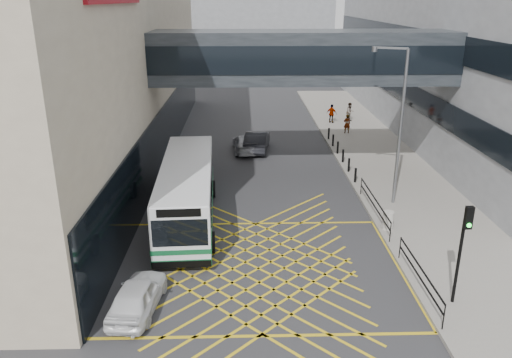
{
  "coord_description": "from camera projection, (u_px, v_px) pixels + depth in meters",
  "views": [
    {
      "loc": [
        -0.58,
        -18.59,
        10.82
      ],
      "look_at": [
        0.0,
        4.0,
        2.6
      ],
      "focal_mm": 35.0,
      "sensor_mm": 36.0,
      "label": 1
    }
  ],
  "objects": [
    {
      "name": "pedestrian_a",
      "position": [
        347.0,
        124.0,
        41.52
      ],
      "size": [
        0.67,
        0.51,
        1.58
      ],
      "primitive_type": "imported",
      "rotation": [
        0.0,
        0.0,
        3.24
      ],
      "color": "gray",
      "rests_on": "pavement"
    },
    {
      "name": "bollards",
      "position": [
        340.0,
        152.0,
        35.21
      ],
      "size": [
        0.14,
        10.14,
        0.9
      ],
      "color": "black",
      "rests_on": "pavement"
    },
    {
      "name": "street_lamp",
      "position": [
        398.0,
        118.0,
        26.07
      ],
      "size": [
        1.83,
        0.93,
        8.34
      ],
      "rotation": [
        0.0,
        0.0,
        -0.39
      ],
      "color": "slate",
      "rests_on": "pavement"
    },
    {
      "name": "car_dark",
      "position": [
        257.0,
        141.0,
        37.36
      ],
      "size": [
        2.47,
        5.01,
        1.5
      ],
      "primitive_type": "imported",
      "rotation": [
        0.0,
        0.0,
        3.01
      ],
      "color": "black",
      "rests_on": "ground"
    },
    {
      "name": "building_far",
      "position": [
        233.0,
        11.0,
        74.42
      ],
      "size": [
        28.0,
        16.0,
        18.0
      ],
      "primitive_type": "cube",
      "color": "gray",
      "rests_on": "ground"
    },
    {
      "name": "traffic_light",
      "position": [
        463.0,
        241.0,
        17.62
      ],
      "size": [
        0.28,
        0.46,
        3.94
      ],
      "rotation": [
        0.0,
        0.0,
        0.05
      ],
      "color": "black",
      "rests_on": "pavement"
    },
    {
      "name": "bus",
      "position": [
        187.0,
        190.0,
        25.32
      ],
      "size": [
        3.12,
        11.0,
        3.05
      ],
      "rotation": [
        0.0,
        0.0,
        0.05
      ],
      "color": "white",
      "rests_on": "ground"
    },
    {
      "name": "pedestrian_c",
      "position": [
        332.0,
        114.0,
        44.95
      ],
      "size": [
        1.09,
        0.94,
        1.68
      ],
      "primitive_type": "imported",
      "rotation": [
        0.0,
        0.0,
        2.57
      ],
      "color": "gray",
      "rests_on": "pavement"
    },
    {
      "name": "box_junction",
      "position": [
        258.0,
        268.0,
        21.18
      ],
      "size": [
        12.0,
        9.0,
        0.01
      ],
      "color": "gold",
      "rests_on": "ground"
    },
    {
      "name": "ground",
      "position": [
        258.0,
        269.0,
        21.18
      ],
      "size": [
        120.0,
        120.0,
        0.0
      ],
      "primitive_type": "plane",
      "color": "#333335"
    },
    {
      "name": "litter_bin",
      "position": [
        388.0,
        220.0,
        24.32
      ],
      "size": [
        0.53,
        0.53,
        0.91
      ],
      "primitive_type": "cylinder",
      "color": "#ADA89E",
      "rests_on": "pavement"
    },
    {
      "name": "skybridge",
      "position": [
        302.0,
        57.0,
        29.96
      ],
      "size": [
        20.0,
        4.1,
        3.0
      ],
      "color": "#292E33",
      "rests_on": "ground"
    },
    {
      "name": "kerb_railings",
      "position": [
        392.0,
        230.0,
        22.7
      ],
      "size": [
        0.05,
        12.54,
        1.0
      ],
      "color": "black",
      "rests_on": "pavement"
    },
    {
      "name": "pavement",
      "position": [
        378.0,
        158.0,
        35.46
      ],
      "size": [
        6.0,
        54.0,
        0.16
      ],
      "primitive_type": "cube",
      "color": "gray",
      "rests_on": "ground"
    },
    {
      "name": "pedestrian_b",
      "position": [
        350.0,
        112.0,
        45.56
      ],
      "size": [
        0.96,
        0.79,
        1.7
      ],
      "primitive_type": "imported",
      "rotation": [
        0.0,
        0.0,
        0.45
      ],
      "color": "gray",
      "rests_on": "pavement"
    },
    {
      "name": "car_silver",
      "position": [
        245.0,
        143.0,
        37.15
      ],
      "size": [
        2.07,
        4.3,
        1.3
      ],
      "primitive_type": "imported",
      "rotation": [
        0.0,
        0.0,
        3.22
      ],
      "color": "gray",
      "rests_on": "ground"
    },
    {
      "name": "car_white",
      "position": [
        137.0,
        295.0,
        18.14
      ],
      "size": [
        2.07,
        4.16,
        1.27
      ],
      "primitive_type": "imported",
      "rotation": [
        0.0,
        0.0,
        3.03
      ],
      "color": "silver",
      "rests_on": "ground"
    }
  ]
}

